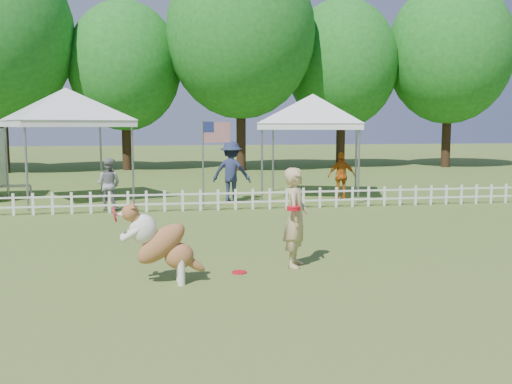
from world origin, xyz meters
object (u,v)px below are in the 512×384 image
dog (163,243)px  canopy_tent_left (68,146)px  spectator_b (231,172)px  spectator_c (342,176)px  spectator_a (109,184)px  canopy_tent_right (312,147)px  frisbee_on_turf (239,272)px  handler (296,217)px  flag_pole (203,164)px

dog → canopy_tent_left: bearing=102.7°
dog → spectator_b: 9.51m
spectator_c → spectator_a: bearing=12.1°
canopy_tent_right → frisbee_on_turf: bearing=-93.8°
canopy_tent_left → canopy_tent_right: (7.93, -0.29, -0.06)m
spectator_a → spectator_c: (7.29, 1.13, 0.03)m
frisbee_on_turf → spectator_a: (-2.65, 7.56, 0.73)m
spectator_a → spectator_c: spectator_c is taller
spectator_b → frisbee_on_turf: bearing=104.6°
dog → canopy_tent_left: (-2.83, 10.23, 1.12)m
handler → canopy_tent_left: size_ratio=0.49×
canopy_tent_right → spectator_a: (-6.51, -1.93, -0.94)m
flag_pole → spectator_a: 2.73m
frisbee_on_turf → spectator_b: 8.89m
spectator_b → spectator_c: spectator_b is taller
flag_pole → spectator_a: bearing=151.5°
canopy_tent_left → flag_pole: bearing=-53.2°
dog → canopy_tent_left: 10.67m
spectator_a → spectator_b: size_ratio=0.78×
flag_pole → spectator_a: flag_pole is taller
dog → frisbee_on_turf: dog is taller
canopy_tent_right → canopy_tent_left: bearing=-163.7°
spectator_a → frisbee_on_turf: bearing=132.5°
handler → canopy_tent_right: size_ratio=0.50×
frisbee_on_turf → canopy_tent_left: (-4.06, 9.78, 1.74)m
frisbee_on_turf → canopy_tent_left: bearing=112.6°
dog → spectator_a: (-1.42, 8.02, 0.11)m
dog → spectator_c: (5.87, 9.15, 0.14)m
frisbee_on_turf → handler: bearing=15.0°
frisbee_on_turf → spectator_a: size_ratio=0.17×
spectator_a → spectator_b: 3.88m
spectator_c → canopy_tent_left: bearing=-3.9°
dog → frisbee_on_turf: (1.23, 0.45, -0.62)m
dog → canopy_tent_left: size_ratio=0.36×
frisbee_on_turf → canopy_tent_left: size_ratio=0.07×
canopy_tent_right → spectator_a: canopy_tent_right is taller
spectator_b → spectator_a: bearing=39.5°
flag_pole → dog: bearing=-124.0°
handler → spectator_c: handler is taller
canopy_tent_left → spectator_b: size_ratio=1.84×
canopy_tent_right → spectator_c: bearing=-27.6°
dog → flag_pole: flag_pole is taller
handler → spectator_b: size_ratio=0.89×
spectator_c → spectator_b: bearing=1.9°
handler → spectator_a: bearing=49.3°
canopy_tent_left → spectator_a: 2.81m
frisbee_on_turf → canopy_tent_right: (3.87, 9.49, 1.67)m
handler → spectator_b: bearing=22.5°
canopy_tent_left → frisbee_on_turf: bearing=-90.4°
canopy_tent_right → flag_pole: bearing=-133.0°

